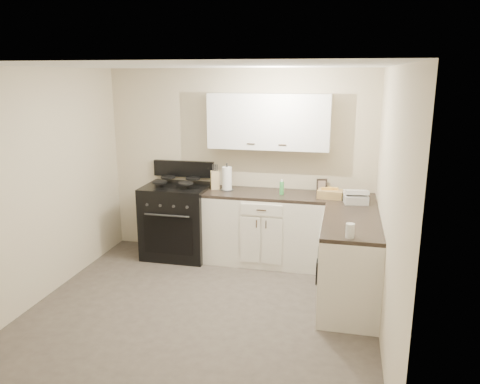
% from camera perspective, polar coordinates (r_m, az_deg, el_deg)
% --- Properties ---
extents(floor, '(3.60, 3.60, 0.00)m').
position_cam_1_polar(floor, '(5.09, -4.80, -14.30)').
color(floor, '#473F38').
rests_on(floor, ground).
extents(ceiling, '(3.60, 3.60, 0.00)m').
position_cam_1_polar(ceiling, '(4.48, -5.48, 15.08)').
color(ceiling, white).
rests_on(ceiling, wall_back).
extents(wall_back, '(3.60, 0.00, 3.60)m').
position_cam_1_polar(wall_back, '(6.32, -0.13, 3.49)').
color(wall_back, beige).
rests_on(wall_back, ground).
extents(wall_right, '(0.00, 3.60, 3.60)m').
position_cam_1_polar(wall_right, '(4.43, 17.63, -1.86)').
color(wall_right, beige).
rests_on(wall_right, ground).
extents(wall_left, '(0.00, 3.60, 3.60)m').
position_cam_1_polar(wall_left, '(5.45, -23.45, 0.54)').
color(wall_left, beige).
rests_on(wall_left, ground).
extents(wall_front, '(3.60, 0.00, 3.60)m').
position_cam_1_polar(wall_front, '(3.06, -15.59, -8.98)').
color(wall_front, beige).
rests_on(wall_front, ground).
extents(base_cabinets_back, '(1.55, 0.60, 0.90)m').
position_cam_1_polar(base_cabinets_back, '(6.16, 3.11, -4.52)').
color(base_cabinets_back, silver).
rests_on(base_cabinets_back, floor).
extents(base_cabinets_right, '(0.60, 1.90, 0.90)m').
position_cam_1_polar(base_cabinets_right, '(5.48, 13.17, -7.34)').
color(base_cabinets_right, silver).
rests_on(base_cabinets_right, floor).
extents(countertop_back, '(1.55, 0.60, 0.04)m').
position_cam_1_polar(countertop_back, '(6.03, 3.17, -0.29)').
color(countertop_back, black).
rests_on(countertop_back, base_cabinets_back).
extents(countertop_right, '(0.60, 1.90, 0.04)m').
position_cam_1_polar(countertop_right, '(5.32, 13.46, -2.63)').
color(countertop_right, black).
rests_on(countertop_right, base_cabinets_right).
extents(upper_cabinets, '(1.55, 0.30, 0.70)m').
position_cam_1_polar(upper_cabinets, '(6.01, 3.54, 8.58)').
color(upper_cabinets, white).
rests_on(upper_cabinets, wall_back).
extents(stove, '(0.86, 0.73, 1.04)m').
position_cam_1_polar(stove, '(6.44, -7.57, -3.71)').
color(stove, black).
rests_on(stove, floor).
extents(knife_block, '(0.14, 0.13, 0.24)m').
position_cam_1_polar(knife_block, '(6.20, -3.05, 1.47)').
color(knife_block, '#D2BA81').
rests_on(knife_block, countertop_back).
extents(paper_towel, '(0.15, 0.15, 0.31)m').
position_cam_1_polar(paper_towel, '(6.12, -1.60, 1.64)').
color(paper_towel, white).
rests_on(paper_towel, countertop_back).
extents(soap_bottle, '(0.06, 0.06, 0.16)m').
position_cam_1_polar(soap_bottle, '(5.94, 5.10, 0.48)').
color(soap_bottle, green).
rests_on(soap_bottle, countertop_back).
extents(picture_frame, '(0.14, 0.07, 0.17)m').
position_cam_1_polar(picture_frame, '(6.15, 9.94, 0.82)').
color(picture_frame, black).
rests_on(picture_frame, countertop_back).
extents(wicker_basket, '(0.32, 0.23, 0.10)m').
position_cam_1_polar(wicker_basket, '(5.86, 10.94, -0.24)').
color(wicker_basket, tan).
rests_on(wicker_basket, countertop_right).
extents(countertop_grill, '(0.30, 0.29, 0.10)m').
position_cam_1_polar(countertop_grill, '(5.71, 13.91, -0.79)').
color(countertop_grill, silver).
rests_on(countertop_grill, countertop_right).
extents(glass_jar, '(0.10, 0.10, 0.14)m').
position_cam_1_polar(glass_jar, '(4.49, 13.27, -4.61)').
color(glass_jar, silver).
rests_on(glass_jar, countertop_right).
extents(oven_mitt_near, '(0.02, 0.14, 0.24)m').
position_cam_1_polar(oven_mitt_near, '(4.90, 9.37, -9.55)').
color(oven_mitt_near, black).
rests_on(oven_mitt_near, base_cabinets_right).
extents(oven_mitt_far, '(0.02, 0.16, 0.28)m').
position_cam_1_polar(oven_mitt_far, '(5.19, 9.61, -7.90)').
color(oven_mitt_far, black).
rests_on(oven_mitt_far, base_cabinets_right).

